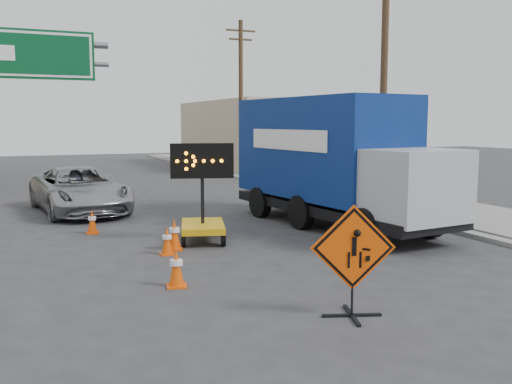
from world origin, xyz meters
TOP-DOWN VIEW (x-y plane):
  - ground at (0.00, 0.00)m, footprint 100.00×100.00m
  - curb_right at (7.20, 15.00)m, footprint 0.40×60.00m
  - sidewalk_right at (9.50, 15.00)m, footprint 4.00×60.00m
  - building_right_far at (13.00, 30.00)m, footprint 10.00×14.00m
  - highway_gantry at (-4.43, 17.96)m, footprint 6.18×0.38m
  - utility_pole_near at (8.00, 10.00)m, footprint 1.80×0.26m
  - utility_pole_far at (8.00, 24.00)m, footprint 1.80×0.26m
  - construction_sign at (0.51, 0.26)m, footprint 1.33×0.96m
  - arrow_board at (0.08, 6.86)m, footprint 1.61×2.08m
  - pickup_truck at (-2.38, 13.31)m, footprint 3.30×6.01m
  - box_truck at (4.49, 7.51)m, footprint 3.31×8.45m
  - cone_a at (-1.68, 3.06)m, footprint 0.45×0.45m
  - cone_b at (-1.17, 5.76)m, footprint 0.37×0.37m
  - cone_c at (-0.87, 6.19)m, footprint 0.50×0.50m
  - cone_d at (-2.49, 9.16)m, footprint 0.39×0.39m

SIDE VIEW (x-z plane):
  - ground at x=0.00m, z-range 0.00..0.00m
  - curb_right at x=7.20m, z-range 0.00..0.12m
  - sidewalk_right at x=9.50m, z-range 0.00..0.15m
  - cone_b at x=-1.17m, z-range 0.00..0.68m
  - cone_d at x=-2.49m, z-range 0.00..0.69m
  - cone_a at x=-1.68m, z-range 0.00..0.76m
  - cone_c at x=-0.87m, z-range 0.00..0.79m
  - arrow_board at x=0.08m, z-range -0.71..1.91m
  - pickup_truck at x=-2.38m, z-range 0.00..1.59m
  - construction_sign at x=0.51m, z-range 0.05..1.91m
  - box_truck at x=4.49m, z-range -0.18..3.72m
  - building_right_far at x=13.00m, z-range 0.00..4.60m
  - utility_pole_near at x=8.00m, z-range 0.18..9.18m
  - utility_pole_far at x=8.00m, z-range 0.18..9.18m
  - highway_gantry at x=-4.43m, z-range 1.62..8.52m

